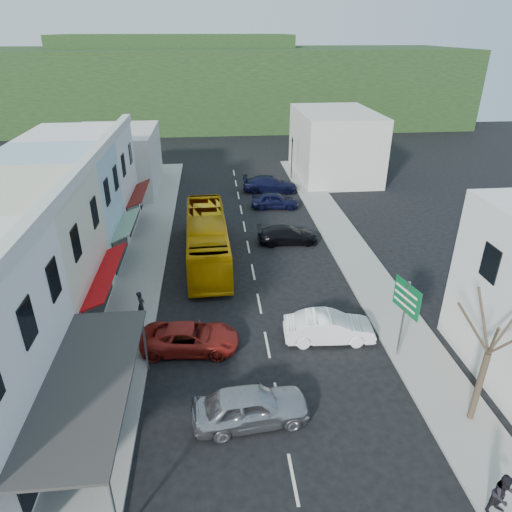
{
  "coord_description": "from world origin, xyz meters",
  "views": [
    {
      "loc": [
        -2.46,
        -19.11,
        14.77
      ],
      "look_at": [
        0.0,
        6.0,
        2.2
      ],
      "focal_mm": 32.0,
      "sensor_mm": 36.0,
      "label": 1
    }
  ],
  "objects_px": {
    "direction_sign": "(403,321)",
    "car_red": "(190,338)",
    "bus": "(207,239)",
    "car_silver": "(251,408)",
    "car_white": "(329,329)",
    "pedestrian_left": "(141,304)",
    "traffic_signal": "(292,159)",
    "pedestrian_right": "(503,495)",
    "street_tree": "(488,353)"
  },
  "relations": [
    {
      "from": "car_red",
      "to": "pedestrian_left",
      "type": "xyz_separation_m",
      "value": [
        -2.81,
        2.99,
        0.3
      ]
    },
    {
      "from": "car_white",
      "to": "direction_sign",
      "type": "xyz_separation_m",
      "value": [
        3.12,
        -1.72,
        1.46
      ]
    },
    {
      "from": "pedestrian_left",
      "to": "direction_sign",
      "type": "distance_m",
      "value": 13.99
    },
    {
      "from": "car_white",
      "to": "car_silver",
      "type": "bearing_deg",
      "value": 141.86
    },
    {
      "from": "car_red",
      "to": "street_tree",
      "type": "distance_m",
      "value": 13.55
    },
    {
      "from": "car_white",
      "to": "traffic_signal",
      "type": "xyz_separation_m",
      "value": [
        2.85,
        28.7,
        1.59
      ]
    },
    {
      "from": "car_red",
      "to": "street_tree",
      "type": "xyz_separation_m",
      "value": [
        11.84,
        -5.96,
        2.8
      ]
    },
    {
      "from": "car_red",
      "to": "traffic_signal",
      "type": "bearing_deg",
      "value": -14.6
    },
    {
      "from": "bus",
      "to": "direction_sign",
      "type": "xyz_separation_m",
      "value": [
        9.43,
        -11.84,
        0.61
      ]
    },
    {
      "from": "pedestrian_left",
      "to": "direction_sign",
      "type": "height_order",
      "value": "direction_sign"
    },
    {
      "from": "pedestrian_left",
      "to": "street_tree",
      "type": "xyz_separation_m",
      "value": [
        14.66,
        -8.95,
        2.5
      ]
    },
    {
      "from": "pedestrian_right",
      "to": "traffic_signal",
      "type": "relative_size",
      "value": 0.37
    },
    {
      "from": "direction_sign",
      "to": "car_red",
      "type": "bearing_deg",
      "value": 157.85
    },
    {
      "from": "pedestrian_left",
      "to": "direction_sign",
      "type": "relative_size",
      "value": 0.39
    },
    {
      "from": "bus",
      "to": "traffic_signal",
      "type": "bearing_deg",
      "value": 61.94
    },
    {
      "from": "car_white",
      "to": "pedestrian_left",
      "type": "height_order",
      "value": "pedestrian_left"
    },
    {
      "from": "traffic_signal",
      "to": "bus",
      "type": "bearing_deg",
      "value": 57.24
    },
    {
      "from": "car_white",
      "to": "car_red",
      "type": "xyz_separation_m",
      "value": [
        -7.21,
        -0.08,
        0.0
      ]
    },
    {
      "from": "bus",
      "to": "pedestrian_left",
      "type": "xyz_separation_m",
      "value": [
        -3.72,
        -7.21,
        -0.55
      ]
    },
    {
      "from": "car_silver",
      "to": "direction_sign",
      "type": "bearing_deg",
      "value": -71.7
    },
    {
      "from": "direction_sign",
      "to": "traffic_signal",
      "type": "bearing_deg",
      "value": 77.41
    },
    {
      "from": "car_red",
      "to": "direction_sign",
      "type": "bearing_deg",
      "value": -94.37
    },
    {
      "from": "traffic_signal",
      "to": "pedestrian_left",
      "type": "bearing_deg",
      "value": 56.93
    },
    {
      "from": "car_white",
      "to": "pedestrian_left",
      "type": "bearing_deg",
      "value": 76.96
    },
    {
      "from": "car_red",
      "to": "street_tree",
      "type": "bearing_deg",
      "value": -112.05
    },
    {
      "from": "bus",
      "to": "traffic_signal",
      "type": "distance_m",
      "value": 20.72
    },
    {
      "from": "bus",
      "to": "pedestrian_left",
      "type": "bearing_deg",
      "value": -119.15
    },
    {
      "from": "direction_sign",
      "to": "traffic_signal",
      "type": "distance_m",
      "value": 30.42
    },
    {
      "from": "street_tree",
      "to": "car_white",
      "type": "bearing_deg",
      "value": 127.47
    },
    {
      "from": "direction_sign",
      "to": "traffic_signal",
      "type": "xyz_separation_m",
      "value": [
        -0.28,
        30.42,
        0.13
      ]
    },
    {
      "from": "car_silver",
      "to": "traffic_signal",
      "type": "xyz_separation_m",
      "value": [
        7.42,
        33.9,
        1.59
      ]
    },
    {
      "from": "traffic_signal",
      "to": "car_red",
      "type": "bearing_deg",
      "value": 64.19
    },
    {
      "from": "car_red",
      "to": "car_white",
      "type": "bearing_deg",
      "value": -84.71
    },
    {
      "from": "traffic_signal",
      "to": "direction_sign",
      "type": "bearing_deg",
      "value": 83.98
    },
    {
      "from": "car_silver",
      "to": "pedestrian_right",
      "type": "height_order",
      "value": "pedestrian_right"
    },
    {
      "from": "car_white",
      "to": "direction_sign",
      "type": "distance_m",
      "value": 3.85
    },
    {
      "from": "car_white",
      "to": "traffic_signal",
      "type": "height_order",
      "value": "traffic_signal"
    },
    {
      "from": "car_red",
      "to": "direction_sign",
      "type": "xyz_separation_m",
      "value": [
        10.33,
        -1.64,
        1.46
      ]
    },
    {
      "from": "car_white",
      "to": "pedestrian_left",
      "type": "distance_m",
      "value": 10.45
    },
    {
      "from": "car_silver",
      "to": "pedestrian_left",
      "type": "distance_m",
      "value": 9.79
    },
    {
      "from": "car_silver",
      "to": "pedestrian_right",
      "type": "xyz_separation_m",
      "value": [
        7.93,
        -4.94,
        0.3
      ]
    },
    {
      "from": "car_white",
      "to": "street_tree",
      "type": "xyz_separation_m",
      "value": [
        4.63,
        -6.04,
        2.8
      ]
    },
    {
      "from": "bus",
      "to": "car_silver",
      "type": "bearing_deg",
      "value": -85.4
    },
    {
      "from": "bus",
      "to": "pedestrian_left",
      "type": "distance_m",
      "value": 8.13
    },
    {
      "from": "car_silver",
      "to": "street_tree",
      "type": "distance_m",
      "value": 9.66
    },
    {
      "from": "car_silver",
      "to": "car_white",
      "type": "distance_m",
      "value": 6.93
    },
    {
      "from": "pedestrian_right",
      "to": "street_tree",
      "type": "distance_m",
      "value": 4.98
    },
    {
      "from": "car_silver",
      "to": "street_tree",
      "type": "bearing_deg",
      "value": -101.24
    },
    {
      "from": "bus",
      "to": "pedestrian_right",
      "type": "distance_m",
      "value": 22.46
    },
    {
      "from": "pedestrian_right",
      "to": "direction_sign",
      "type": "height_order",
      "value": "direction_sign"
    }
  ]
}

